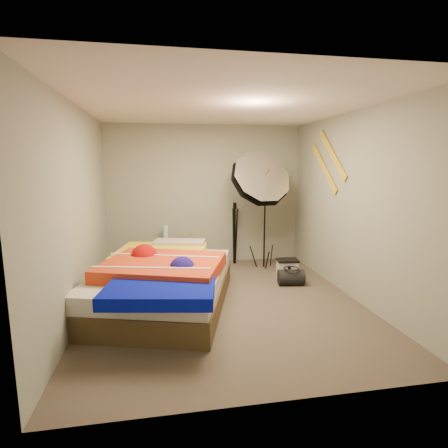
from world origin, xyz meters
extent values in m
plane|color=brown|center=(0.00, 0.00, 0.00)|extent=(4.00, 4.00, 0.00)
plane|color=silver|center=(0.00, 0.00, 2.50)|extent=(4.00, 4.00, 0.00)
plane|color=gray|center=(0.00, 2.00, 1.25)|extent=(3.50, 0.00, 3.50)
plane|color=gray|center=(0.00, -2.00, 1.25)|extent=(3.50, 0.00, 3.50)
plane|color=gray|center=(-1.75, 0.00, 1.25)|extent=(0.00, 4.00, 4.00)
plane|color=gray|center=(1.75, 0.00, 1.25)|extent=(0.00, 4.00, 4.00)
cube|color=#9F885F|center=(-0.34, 1.90, 0.21)|extent=(0.46, 0.32, 0.44)
cylinder|color=#55A7E1|center=(-0.74, 1.75, 0.38)|extent=(0.11, 0.22, 0.76)
cube|color=beige|center=(1.15, 0.77, 0.15)|extent=(0.32, 0.24, 0.30)
cylinder|color=black|center=(1.11, 0.51, 0.12)|extent=(0.42, 0.29, 0.24)
cube|color=gold|center=(1.73, 0.60, 1.95)|extent=(0.02, 0.91, 0.78)
cube|color=gold|center=(1.73, 0.85, 1.75)|extent=(0.02, 0.91, 0.78)
cube|color=#4C3A23|center=(-0.79, 0.08, 0.14)|extent=(2.09, 2.54, 0.29)
cube|color=beige|center=(-0.79, 0.08, 0.39)|extent=(2.04, 2.49, 0.20)
cube|color=yellow|center=(-0.81, 0.60, 0.53)|extent=(1.40, 1.29, 0.15)
cube|color=red|center=(-0.78, -0.10, 0.55)|extent=(1.69, 1.56, 0.18)
cube|color=#0611B7|center=(-0.81, -0.78, 0.52)|extent=(1.24, 1.06, 0.13)
cube|color=#BF889D|center=(-0.53, 0.98, 0.57)|extent=(0.83, 0.53, 0.15)
cylinder|color=black|center=(0.98, 1.50, 0.82)|extent=(0.03, 0.03, 1.64)
cube|color=black|center=(0.98, 1.50, 1.59)|extent=(0.06, 0.06, 0.10)
cone|color=silver|center=(0.83, 1.35, 1.54)|extent=(1.21, 0.82, 1.21)
cylinder|color=black|center=(0.51, 1.81, 0.51)|extent=(0.04, 0.04, 1.02)
cube|color=black|center=(0.51, 1.81, 1.07)|extent=(0.07, 0.07, 0.11)
camera|label=1|loc=(-0.77, -4.30, 1.78)|focal=28.00mm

